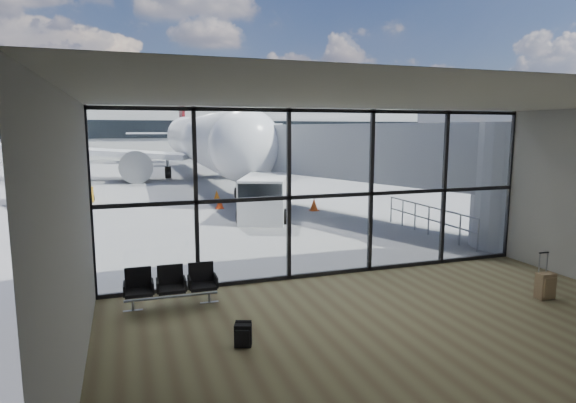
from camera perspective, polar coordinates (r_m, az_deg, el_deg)
ground at (r=52.13m, az=-13.09°, el=3.94°), size 220.00×220.00×0.00m
lounge_shell at (r=8.76m, az=17.99°, el=-0.45°), size 12.02×8.01×4.51m
glass_curtain_wall at (r=12.94m, az=5.12°, el=0.91°), size 12.10×0.12×4.50m
jet_bridge at (r=21.38m, az=9.48°, el=5.20°), size 8.00×16.50×4.33m
apron_railing at (r=18.95m, az=16.32°, el=-1.66°), size 0.06×5.46×1.11m
far_terminal at (r=73.83m, az=-15.43°, el=8.41°), size 80.00×12.20×11.00m
tree_4 at (r=85.20m, az=-29.87°, el=8.27°), size 5.61×5.61×8.07m
tree_5 at (r=84.31m, az=-25.85°, el=8.98°), size 6.27×6.27×9.03m
seating_row at (r=11.34m, az=-13.71°, el=-9.45°), size 2.05×0.60×0.91m
backpack at (r=9.18m, az=-5.35°, el=-15.48°), size 0.36×0.36×0.47m
suitcase at (r=12.94m, az=28.22°, el=-8.77°), size 0.41×0.31×1.11m
airliner at (r=41.90m, az=-10.22°, el=7.16°), size 33.72×39.02×10.05m
service_van at (r=21.53m, az=-2.72°, el=0.54°), size 3.41×4.75×1.89m
belt_loader at (r=28.86m, az=-28.53°, el=0.78°), size 2.54×4.01×1.75m
mobile_stairs at (r=29.33m, az=-24.63°, el=1.16°), size 2.85×3.87×2.48m
traffic_cone_a at (r=24.58m, az=-8.10°, el=-0.18°), size 0.41×0.41×0.58m
traffic_cone_b at (r=23.71m, az=3.08°, el=-0.39°), size 0.42×0.42×0.61m
traffic_cone_c at (r=27.09m, az=-8.45°, el=0.66°), size 0.43×0.43×0.62m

